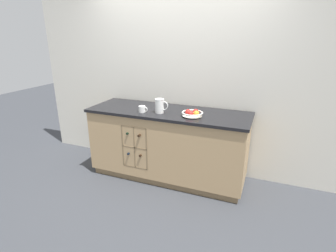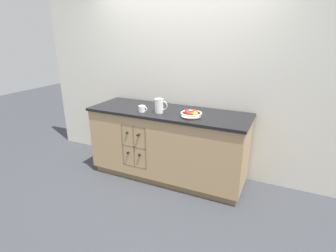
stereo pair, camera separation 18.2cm
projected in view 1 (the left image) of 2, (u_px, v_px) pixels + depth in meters
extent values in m
plane|color=#383A3F|center=(168.00, 176.00, 3.64)|extent=(14.00, 14.00, 0.00)
cube|color=silver|center=(179.00, 79.00, 3.57)|extent=(4.43, 0.06, 2.55)
cube|color=olive|center=(168.00, 173.00, 3.63)|extent=(1.97, 0.60, 0.09)
cube|color=tan|center=(168.00, 143.00, 3.48)|extent=(2.03, 0.66, 0.81)
cube|color=black|center=(168.00, 112.00, 3.34)|extent=(2.07, 0.70, 0.03)
cube|color=olive|center=(138.00, 145.00, 3.39)|extent=(0.34, 0.01, 0.55)
cube|color=olive|center=(125.00, 144.00, 3.40)|extent=(0.02, 0.10, 0.55)
cube|color=olive|center=(148.00, 148.00, 3.28)|extent=(0.02, 0.10, 0.55)
cube|color=olive|center=(137.00, 166.00, 3.43)|extent=(0.34, 0.10, 0.02)
cube|color=olive|center=(136.00, 146.00, 3.34)|extent=(0.34, 0.10, 0.02)
cube|color=olive|center=(135.00, 126.00, 3.25)|extent=(0.34, 0.10, 0.02)
cube|color=olive|center=(136.00, 146.00, 3.34)|extent=(0.02, 0.10, 0.55)
cylinder|color=black|center=(135.00, 149.00, 3.49)|extent=(0.07, 0.19, 0.07)
cylinder|color=black|center=(129.00, 153.00, 3.37)|extent=(0.03, 0.08, 0.03)
cylinder|color=black|center=(146.00, 151.00, 3.43)|extent=(0.08, 0.19, 0.08)
cylinder|color=black|center=(141.00, 155.00, 3.31)|extent=(0.03, 0.08, 0.03)
cylinder|color=black|center=(134.00, 129.00, 3.41)|extent=(0.08, 0.20, 0.08)
cylinder|color=black|center=(129.00, 133.00, 3.29)|extent=(0.03, 0.09, 0.03)
cylinder|color=black|center=(146.00, 131.00, 3.35)|extent=(0.08, 0.22, 0.08)
cylinder|color=black|center=(140.00, 135.00, 3.21)|extent=(0.03, 0.09, 0.03)
cylinder|color=silver|center=(192.00, 116.00, 3.10)|extent=(0.11, 0.11, 0.01)
cone|color=silver|center=(192.00, 114.00, 3.09)|extent=(0.23, 0.23, 0.05)
torus|color=silver|center=(192.00, 113.00, 3.08)|extent=(0.25, 0.25, 0.02)
sphere|color=red|center=(191.00, 114.00, 3.06)|extent=(0.07, 0.07, 0.07)
sphere|color=red|center=(188.00, 112.00, 3.11)|extent=(0.07, 0.07, 0.07)
sphere|color=gold|center=(196.00, 114.00, 3.06)|extent=(0.07, 0.07, 0.07)
sphere|color=red|center=(196.00, 112.00, 3.13)|extent=(0.07, 0.07, 0.07)
cylinder|color=white|center=(160.00, 106.00, 3.22)|extent=(0.11, 0.11, 0.18)
torus|color=white|center=(159.00, 99.00, 3.19)|extent=(0.11, 0.11, 0.01)
torus|color=white|center=(164.00, 106.00, 3.19)|extent=(0.11, 0.01, 0.11)
cylinder|color=white|center=(142.00, 109.00, 3.26)|extent=(0.09, 0.09, 0.08)
torus|color=white|center=(145.00, 109.00, 3.24)|extent=(0.06, 0.01, 0.06)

